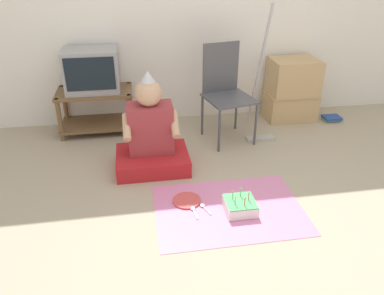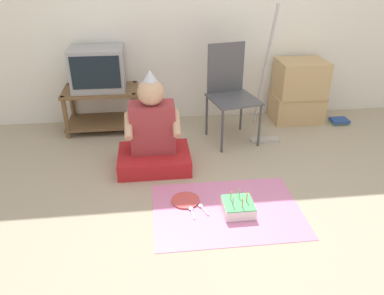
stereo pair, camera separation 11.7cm
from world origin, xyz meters
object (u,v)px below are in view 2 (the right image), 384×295
object	(u,v)px
dust_mop	(265,100)
paper_plate	(185,200)
folding_chair	(230,88)
tv	(98,69)
person_seated	(153,137)
cardboard_box_stack	(299,91)
birthday_cake	(238,207)
book_pile	(339,121)

from	to	relation	value
dust_mop	paper_plate	bearing A→B (deg)	-130.51
paper_plate	folding_chair	bearing A→B (deg)	63.24
tv	folding_chair	xyz separation A→B (m)	(1.26, -0.34, -0.13)
dust_mop	person_seated	size ratio (longest dim) A/B	1.53
cardboard_box_stack	dust_mop	xyz separation A→B (m)	(-0.49, -0.36, 0.05)
dust_mop	birthday_cake	bearing A→B (deg)	-113.16
tv	folding_chair	world-z (taller)	folding_chair
tv	person_seated	bearing A→B (deg)	-58.71
tv	paper_plate	bearing A→B (deg)	-62.76
birthday_cake	paper_plate	bearing A→B (deg)	153.76
cardboard_box_stack	paper_plate	distance (m)	1.97
dust_mop	book_pile	bearing A→B (deg)	12.46
cardboard_box_stack	birthday_cake	xyz separation A→B (m)	(-1.00, -1.56, -0.28)
folding_chair	dust_mop	bearing A→B (deg)	-5.74
folding_chair	cardboard_box_stack	world-z (taller)	folding_chair
tv	book_pile	distance (m)	2.61
cardboard_box_stack	dust_mop	distance (m)	0.60
cardboard_box_stack	birthday_cake	size ratio (longest dim) A/B	3.08
birthday_cake	cardboard_box_stack	bearing A→B (deg)	57.35
folding_chair	cardboard_box_stack	distance (m)	0.91
folding_chair	birthday_cake	world-z (taller)	folding_chair
person_seated	birthday_cake	xyz separation A→B (m)	(0.58, -0.75, -0.22)
cardboard_box_stack	birthday_cake	bearing A→B (deg)	-122.65
tv	folding_chair	bearing A→B (deg)	-15.02
book_pile	birthday_cake	distance (m)	2.02
book_pile	tv	bearing A→B (deg)	176.24
tv	book_pile	world-z (taller)	tv
paper_plate	person_seated	bearing A→B (deg)	110.80
book_pile	paper_plate	xyz separation A→B (m)	(-1.81, -1.23, -0.02)
person_seated	birthday_cake	bearing A→B (deg)	-52.30
tv	birthday_cake	bearing A→B (deg)	-55.54
cardboard_box_stack	paper_plate	xyz separation A→B (m)	(-1.36, -1.38, -0.32)
tv	book_pile	size ratio (longest dim) A/B	2.71
tv	birthday_cake	distance (m)	2.00
book_pile	birthday_cake	size ratio (longest dim) A/B	0.88
folding_chair	book_pile	world-z (taller)	folding_chair
tv	cardboard_box_stack	bearing A→B (deg)	-0.40
tv	folding_chair	distance (m)	1.31
folding_chair	paper_plate	distance (m)	1.29
person_seated	birthday_cake	distance (m)	0.97
cardboard_box_stack	dust_mop	bearing A→B (deg)	-143.68
paper_plate	dust_mop	bearing A→B (deg)	49.49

